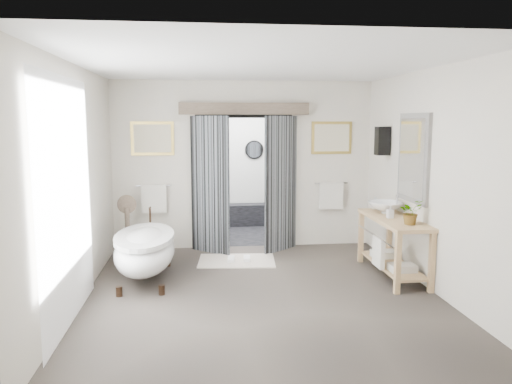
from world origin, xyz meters
TOP-DOWN VIEW (x-y plane):
  - ground_plane at (0.00, 0.00)m, footprint 5.00×5.00m
  - room_shell at (-0.04, -0.11)m, footprint 4.52×5.02m
  - shower_room at (0.00, 3.99)m, footprint 2.22×2.01m
  - back_wall_dressing at (0.00, 2.32)m, footprint 3.82×0.68m
  - clawfoot_tub at (-1.54, 0.78)m, footprint 0.81×1.82m
  - vanity at (1.95, 0.56)m, footprint 0.57×1.60m
  - pedestal_mirror at (-1.94, 1.97)m, footprint 0.31×0.20m
  - rug at (-0.20, 1.57)m, footprint 1.26×0.90m
  - slippers at (-0.16, 1.56)m, footprint 0.38×0.28m
  - basin at (1.98, 0.93)m, footprint 0.65×0.65m
  - plant at (2.02, 0.12)m, footprint 0.37×0.35m
  - soap_bottle_a at (1.91, 0.56)m, footprint 0.09×0.09m
  - soap_bottle_b at (1.95, 1.29)m, footprint 0.17×0.17m

SIDE VIEW (x-z plane):
  - ground_plane at x=0.00m, z-range 0.00..0.00m
  - rug at x=-0.20m, z-range 0.00..0.01m
  - slippers at x=-0.16m, z-range 0.01..0.07m
  - clawfoot_tub at x=-1.54m, z-range -0.01..0.88m
  - pedestal_mirror at x=-1.94m, z-range -0.07..0.97m
  - vanity at x=1.95m, z-range 0.08..0.93m
  - shower_room at x=0.00m, z-range -0.35..2.16m
  - basin at x=1.98m, z-range 0.85..1.03m
  - soap_bottle_a at x=1.91m, z-range 0.85..1.03m
  - soap_bottle_b at x=1.95m, z-range 0.85..1.04m
  - plant at x=2.02m, z-range 0.85..1.18m
  - back_wall_dressing at x=0.00m, z-range 0.30..2.82m
  - room_shell at x=-0.04m, z-range 0.40..3.31m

